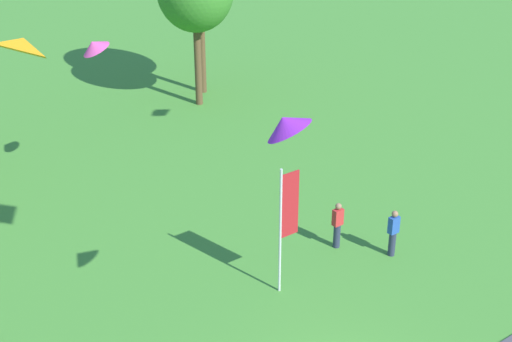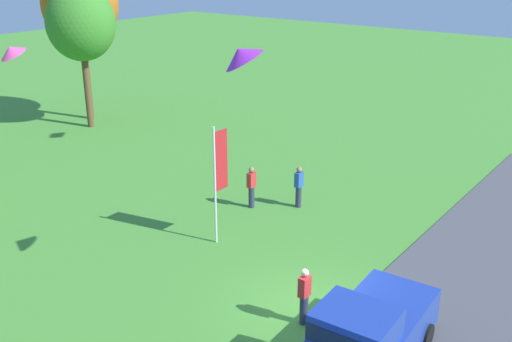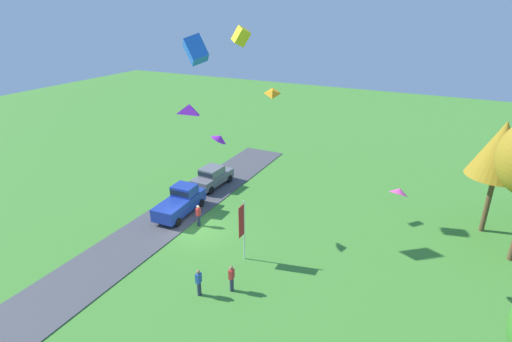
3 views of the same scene
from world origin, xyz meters
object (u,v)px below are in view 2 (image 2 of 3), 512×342
at_px(tree_left_of_center, 81,24).
at_px(tree_right_of_center, 80,4).
at_px(kite_delta_over_trees, 241,55).
at_px(flag_banner, 219,169).
at_px(person_watching_sky, 299,187).
at_px(car_pickup_near_entrance, 365,339).
at_px(kite_delta_trailing_tail, 11,51).
at_px(person_beside_suv, 251,187).
at_px(person_on_lawn, 304,296).

distance_m(tree_left_of_center, tree_right_of_center, 2.01).
distance_m(tree_left_of_center, kite_delta_over_trees, 20.40).
xyz_separation_m(tree_left_of_center, flag_banner, (-6.40, -15.26, -3.16)).
bearing_deg(person_watching_sky, car_pickup_near_entrance, -138.00).
relative_size(tree_left_of_center, kite_delta_trailing_tail, 7.67).
relative_size(person_beside_suv, person_on_lawn, 1.00).
bearing_deg(flag_banner, kite_delta_trailing_tail, 101.72).
bearing_deg(flag_banner, car_pickup_near_entrance, -115.07).
bearing_deg(tree_left_of_center, person_on_lawn, -113.56).
bearing_deg(tree_right_of_center, car_pickup_near_entrance, -114.57).
relative_size(person_watching_sky, kite_delta_trailing_tail, 1.65).
distance_m(tree_right_of_center, kite_delta_trailing_tail, 12.27).
xyz_separation_m(flag_banner, kite_delta_trailing_tail, (-1.82, 8.76, 3.40)).
height_order(person_watching_sky, flag_banner, flag_banner).
distance_m(person_on_lawn, kite_delta_trailing_tail, 14.83).
bearing_deg(car_pickup_near_entrance, kite_delta_trailing_tail, 84.13).
xyz_separation_m(person_on_lawn, kite_delta_trailing_tail, (0.66, 13.87, 5.22)).
height_order(person_on_lawn, tree_left_of_center, tree_left_of_center).
height_order(car_pickup_near_entrance, kite_delta_over_trees, kite_delta_over_trees).
height_order(person_on_lawn, tree_right_of_center, tree_right_of_center).
height_order(person_beside_suv, kite_delta_trailing_tail, kite_delta_trailing_tail).
height_order(person_on_lawn, flag_banner, flag_banner).
height_order(car_pickup_near_entrance, person_beside_suv, car_pickup_near_entrance).
height_order(person_watching_sky, tree_left_of_center, tree_left_of_center).
height_order(flag_banner, kite_delta_over_trees, kite_delta_over_trees).
bearing_deg(person_watching_sky, kite_delta_over_trees, -160.16).
xyz_separation_m(person_watching_sky, tree_right_of_center, (3.47, 17.31, 5.85)).
bearing_deg(person_on_lawn, kite_delta_trailing_tail, 87.26).
distance_m(person_beside_suv, kite_delta_over_trees, 9.24).
relative_size(person_beside_suv, tree_left_of_center, 0.21).
xyz_separation_m(person_watching_sky, kite_delta_trailing_tail, (-5.90, 9.40, 5.22)).
bearing_deg(tree_left_of_center, tree_right_of_center, 51.07).
bearing_deg(kite_delta_over_trees, person_beside_suv, 35.35).
xyz_separation_m(person_beside_suv, kite_delta_trailing_tail, (-4.74, 7.91, 5.22)).
distance_m(person_beside_suv, person_on_lawn, 8.04).
xyz_separation_m(car_pickup_near_entrance, kite_delta_trailing_tail, (1.67, 16.21, 4.99)).
height_order(person_beside_suv, kite_delta_over_trees, kite_delta_over_trees).
bearing_deg(person_beside_suv, kite_delta_trailing_tail, 120.92).
relative_size(person_watching_sky, tree_left_of_center, 0.21).
bearing_deg(tree_right_of_center, flag_banner, -114.35).
bearing_deg(person_on_lawn, car_pickup_near_entrance, -113.22).
xyz_separation_m(person_beside_suv, kite_delta_over_trees, (-5.45, -3.87, 6.37)).
height_order(person_watching_sky, kite_delta_trailing_tail, kite_delta_trailing_tail).
relative_size(flag_banner, kite_delta_trailing_tail, 4.10).
distance_m(person_watching_sky, flag_banner, 4.51).
distance_m(person_on_lawn, tree_left_of_center, 22.77).
xyz_separation_m(person_beside_suv, tree_right_of_center, (4.62, 15.83, 5.85)).
bearing_deg(kite_delta_trailing_tail, person_on_lawn, -92.74).
bearing_deg(kite_delta_trailing_tail, flag_banner, -78.28).
bearing_deg(car_pickup_near_entrance, person_on_lawn, 66.78).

